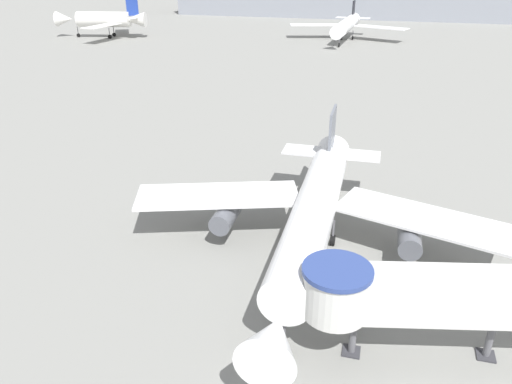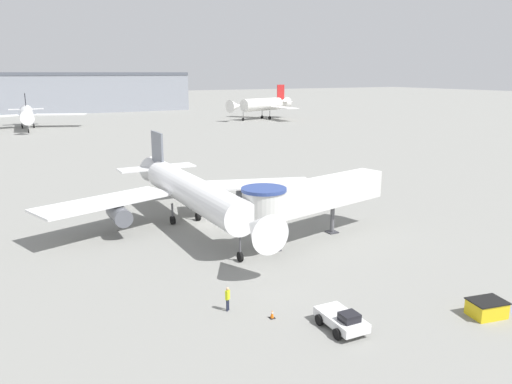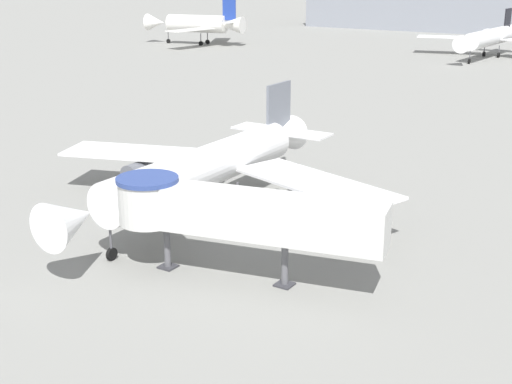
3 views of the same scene
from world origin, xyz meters
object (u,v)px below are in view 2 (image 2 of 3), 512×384
at_px(main_airplane, 191,192).
at_px(jet_bridge, 307,196).
at_px(traffic_cone_apron_front, 272,314).
at_px(background_jet_black_tail, 27,114).
at_px(service_container_yellow, 487,308).
at_px(traffic_cone_starboard_wing, 289,208).
at_px(ground_crew_marshaller, 228,297).
at_px(background_jet_red_tail, 263,104).
at_px(pushback_tug_white, 342,320).

relative_size(main_airplane, jet_bridge, 1.81).
distance_m(jet_bridge, traffic_cone_apron_front, 17.07).
bearing_deg(traffic_cone_apron_front, background_jet_black_tail, 92.40).
xyz_separation_m(service_container_yellow, traffic_cone_starboard_wing, (2.07, 28.98, -0.18)).
height_order(main_airplane, jet_bridge, main_airplane).
bearing_deg(ground_crew_marshaller, background_jet_red_tail, -155.28).
bearing_deg(ground_crew_marshaller, background_jet_black_tail, -124.12).
height_order(service_container_yellow, traffic_cone_apron_front, service_container_yellow).
bearing_deg(service_container_yellow, pushback_tug_white, 161.97).
bearing_deg(traffic_cone_starboard_wing, jet_bridge, -112.88).
bearing_deg(traffic_cone_apron_front, background_jet_red_tail, 61.54).
distance_m(jet_bridge, background_jet_black_tail, 124.29).
xyz_separation_m(jet_bridge, traffic_cone_starboard_wing, (4.21, 9.97, -4.11)).
distance_m(main_airplane, pushback_tug_white, 25.54).
xyz_separation_m(service_container_yellow, background_jet_black_tail, (-18.77, 142.19, 3.78)).
distance_m(main_airplane, background_jet_black_tail, 113.96).
relative_size(pushback_tug_white, service_container_yellow, 1.40).
distance_m(jet_bridge, background_jet_red_tail, 132.31).
relative_size(pushback_tug_white, traffic_cone_starboard_wing, 4.54).
xyz_separation_m(background_jet_red_tail, background_jet_black_tail, (-76.39, 5.14, -0.84)).
bearing_deg(main_airplane, ground_crew_marshaller, -104.30).
height_order(pushback_tug_white, background_jet_red_tail, background_jet_red_tail).
bearing_deg(ground_crew_marshaller, traffic_cone_starboard_wing, -166.62).
bearing_deg(service_container_yellow, traffic_cone_apron_front, 153.19).
height_order(service_container_yellow, background_jet_black_tail, background_jet_black_tail).
bearing_deg(background_jet_black_tail, jet_bridge, -78.94).
bearing_deg(pushback_tug_white, ground_crew_marshaller, 135.07).
relative_size(traffic_cone_starboard_wing, background_jet_red_tail, 0.03).
distance_m(main_airplane, jet_bridge, 12.69).
height_order(traffic_cone_starboard_wing, background_jet_red_tail, background_jet_red_tail).
distance_m(traffic_cone_apron_front, background_jet_red_tail, 148.45).
bearing_deg(background_jet_black_tail, traffic_cone_apron_front, -84.23).
relative_size(service_container_yellow, traffic_cone_starboard_wing, 3.24).
bearing_deg(pushback_tug_white, main_airplane, 93.47).
height_order(service_container_yellow, background_jet_red_tail, background_jet_red_tail).
xyz_separation_m(traffic_cone_starboard_wing, traffic_cone_apron_front, (-15.15, -22.37, -0.11)).
height_order(jet_bridge, traffic_cone_apron_front, jet_bridge).
bearing_deg(traffic_cone_apron_front, ground_crew_marshaller, 132.37).
relative_size(jet_bridge, traffic_cone_starboard_wing, 21.22).
bearing_deg(background_jet_red_tail, traffic_cone_apron_front, -44.41).
height_order(jet_bridge, background_jet_red_tail, background_jet_red_tail).
relative_size(main_airplane, traffic_cone_starboard_wing, 38.35).
distance_m(service_container_yellow, traffic_cone_starboard_wing, 29.06).
xyz_separation_m(ground_crew_marshaller, background_jet_red_tail, (72.91, 128.03, 4.19)).
bearing_deg(traffic_cone_starboard_wing, background_jet_black_tail, 100.43).
bearing_deg(traffic_cone_apron_front, pushback_tug_white, -46.34).
bearing_deg(traffic_cone_apron_front, service_container_yellow, -26.81).
height_order(jet_bridge, traffic_cone_starboard_wing, jet_bridge).
relative_size(pushback_tug_white, background_jet_black_tail, 0.11).
distance_m(service_container_yellow, background_jet_black_tail, 143.47).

